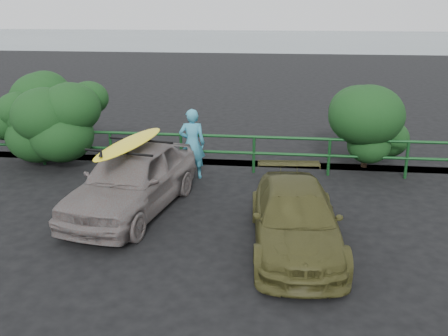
% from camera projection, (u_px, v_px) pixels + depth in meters
% --- Properties ---
extents(ground, '(80.00, 80.00, 0.00)m').
position_uv_depth(ground, '(181.00, 258.00, 9.03)').
color(ground, black).
extents(ocean, '(200.00, 200.00, 0.00)m').
position_uv_depth(ocean, '(273.00, 39.00, 65.62)').
color(ocean, slate).
rests_on(ocean, ground).
extents(guardrail, '(14.00, 0.08, 1.04)m').
position_uv_depth(guardrail, '(217.00, 153.00, 13.58)').
color(guardrail, '#12411A').
rests_on(guardrail, ground).
extents(shrub_left, '(3.20, 2.40, 2.32)m').
position_uv_depth(shrub_left, '(53.00, 122.00, 14.31)').
color(shrub_left, '#163D17').
rests_on(shrub_left, ground).
extents(shrub_right, '(3.20, 2.40, 2.35)m').
position_uv_depth(shrub_right, '(405.00, 130.00, 13.28)').
color(shrub_right, '#163D17').
rests_on(shrub_right, ground).
extents(sedan, '(2.45, 4.51, 1.46)m').
position_uv_depth(sedan, '(132.00, 179.00, 10.91)').
color(sedan, slate).
rests_on(sedan, ground).
extents(olive_vehicle, '(1.89, 4.05, 1.14)m').
position_uv_depth(olive_vehicle, '(295.00, 218.00, 9.30)').
color(olive_vehicle, '#45431E').
rests_on(olive_vehicle, ground).
extents(man, '(0.73, 0.53, 1.85)m').
position_uv_depth(man, '(192.00, 144.00, 12.96)').
color(man, teal).
rests_on(man, ground).
extents(roof_rack, '(1.71, 1.34, 0.05)m').
position_uv_depth(roof_rack, '(130.00, 146.00, 10.67)').
color(roof_rack, black).
rests_on(roof_rack, sedan).
extents(surfboard, '(1.09, 2.92, 0.08)m').
position_uv_depth(surfboard, '(130.00, 143.00, 10.65)').
color(surfboard, yellow).
rests_on(surfboard, roof_rack).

